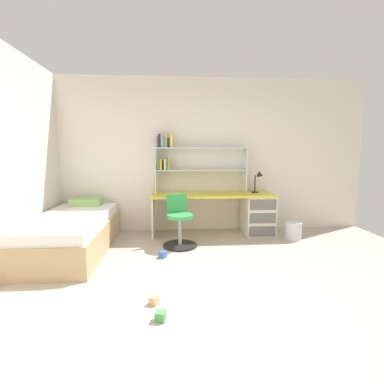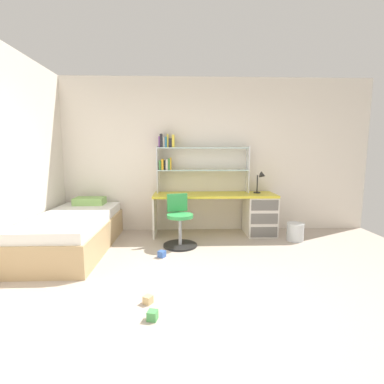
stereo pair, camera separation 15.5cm
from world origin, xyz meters
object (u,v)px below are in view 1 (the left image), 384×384
(waste_bin, at_px, (293,231))
(toy_block_blue_1, at_px, (163,254))
(bookshelf_hutch, at_px, (187,159))
(swivel_chair, at_px, (179,226))
(bed_platform, at_px, (72,233))
(desk, at_px, (245,211))
(desk_lamp, at_px, (259,179))
(toy_block_green_0, at_px, (161,316))
(toy_block_natural_2, at_px, (154,300))

(waste_bin, height_order, toy_block_blue_1, waste_bin)
(toy_block_blue_1, bearing_deg, bookshelf_hutch, 71.84)
(swivel_chair, bearing_deg, bed_platform, -175.56)
(bookshelf_hutch, relative_size, swivel_chair, 2.05)
(desk, xyz_separation_m, desk_lamp, (0.26, 0.04, 0.56))
(waste_bin, bearing_deg, bookshelf_hutch, 161.13)
(bed_platform, xyz_separation_m, waste_bin, (3.45, 0.31, -0.13))
(waste_bin, distance_m, toy_block_green_0, 3.00)
(toy_block_green_0, bearing_deg, bookshelf_hutch, 81.91)
(bookshelf_hutch, bearing_deg, desk, -10.60)
(desk, bearing_deg, waste_bin, -29.11)
(toy_block_green_0, relative_size, toy_block_natural_2, 1.09)
(desk_lamp, xyz_separation_m, bed_platform, (-2.98, -0.75, -0.71))
(bookshelf_hutch, relative_size, toy_block_green_0, 19.70)
(desk, xyz_separation_m, bed_platform, (-2.73, -0.71, -0.14))
(desk_lamp, relative_size, bed_platform, 0.19)
(toy_block_green_0, distance_m, toy_block_blue_1, 1.47)
(desk, distance_m, desk_lamp, 0.62)
(desk, relative_size, toy_block_blue_1, 23.77)
(swivel_chair, bearing_deg, desk, 26.78)
(swivel_chair, relative_size, bed_platform, 0.38)
(bed_platform, bearing_deg, desk_lamp, 14.07)
(bed_platform, relative_size, waste_bin, 7.09)
(toy_block_natural_2, bearing_deg, swivel_chair, 80.21)
(bed_platform, height_order, toy_block_green_0, bed_platform)
(toy_block_natural_2, bearing_deg, bed_platform, 129.21)
(toy_block_blue_1, bearing_deg, swivel_chair, 63.06)
(toy_block_natural_2, bearing_deg, toy_block_green_0, -75.35)
(desk_lamp, relative_size, toy_block_natural_2, 5.05)
(swivel_chair, bearing_deg, bookshelf_hutch, 77.74)
(toy_block_blue_1, bearing_deg, toy_block_natural_2, -92.24)
(desk, bearing_deg, toy_block_green_0, -118.65)
(swivel_chair, height_order, toy_block_green_0, swivel_chair)
(desk, height_order, desk_lamp, desk_lamp)
(toy_block_green_0, xyz_separation_m, toy_block_natural_2, (-0.07, 0.27, -0.00))
(bed_platform, height_order, toy_block_blue_1, bed_platform)
(desk_lamp, bearing_deg, toy_block_natural_2, -126.61)
(bookshelf_hutch, distance_m, toy_block_natural_2, 2.81)
(waste_bin, relative_size, toy_block_natural_2, 3.83)
(bed_platform, xyz_separation_m, toy_block_green_0, (1.34, -1.83, -0.23))
(desk, bearing_deg, bookshelf_hutch, 169.40)
(bed_platform, bearing_deg, desk, 14.60)
(desk, bearing_deg, desk_lamp, 8.28)
(bookshelf_hutch, distance_m, toy_block_blue_1, 1.84)
(waste_bin, bearing_deg, toy_block_natural_2, -139.38)
(desk_lamp, height_order, toy_block_green_0, desk_lamp)
(bookshelf_hutch, bearing_deg, bed_platform, -152.56)
(bookshelf_hutch, bearing_deg, desk_lamp, -6.81)
(desk, height_order, bed_platform, desk)
(desk, relative_size, desk_lamp, 5.49)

